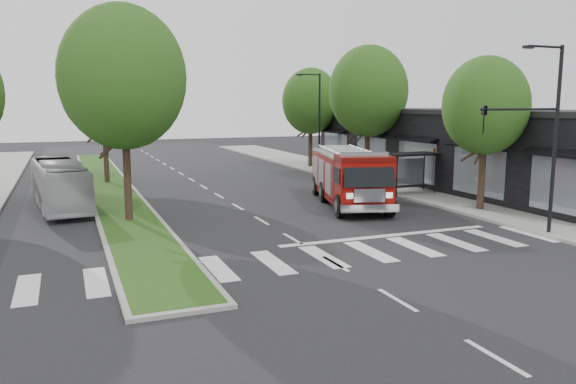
# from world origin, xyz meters

# --- Properties ---
(ground) EXTENTS (140.00, 140.00, 0.00)m
(ground) POSITION_xyz_m (0.00, 0.00, 0.00)
(ground) COLOR black
(ground) RESTS_ON ground
(sidewalk_right) EXTENTS (5.00, 80.00, 0.15)m
(sidewalk_right) POSITION_xyz_m (12.50, 10.00, 0.07)
(sidewalk_right) COLOR gray
(sidewalk_right) RESTS_ON ground
(median) EXTENTS (3.00, 50.00, 0.15)m
(median) POSITION_xyz_m (-6.00, 18.00, 0.08)
(median) COLOR gray
(median) RESTS_ON ground
(storefront_row) EXTENTS (8.00, 30.00, 5.00)m
(storefront_row) POSITION_xyz_m (17.00, 10.00, 2.50)
(storefront_row) COLOR black
(storefront_row) RESTS_ON ground
(bus_shelter) EXTENTS (3.20, 1.60, 2.61)m
(bus_shelter) POSITION_xyz_m (11.20, 8.15, 2.04)
(bus_shelter) COLOR black
(bus_shelter) RESTS_ON ground
(tree_right_near) EXTENTS (4.40, 4.40, 8.05)m
(tree_right_near) POSITION_xyz_m (11.50, 2.00, 5.51)
(tree_right_near) COLOR black
(tree_right_near) RESTS_ON ground
(tree_right_mid) EXTENTS (5.60, 5.60, 9.72)m
(tree_right_mid) POSITION_xyz_m (11.50, 14.00, 6.49)
(tree_right_mid) COLOR black
(tree_right_mid) RESTS_ON ground
(tree_right_far) EXTENTS (5.00, 5.00, 8.73)m
(tree_right_far) POSITION_xyz_m (11.50, 24.00, 5.84)
(tree_right_far) COLOR black
(tree_right_far) RESTS_ON ground
(tree_median_near) EXTENTS (5.80, 5.80, 10.16)m
(tree_median_near) POSITION_xyz_m (-6.00, 6.00, 6.81)
(tree_median_near) COLOR black
(tree_median_near) RESTS_ON ground
(tree_median_far) EXTENTS (5.60, 5.60, 9.72)m
(tree_median_far) POSITION_xyz_m (-6.00, 20.00, 6.49)
(tree_median_far) COLOR black
(tree_median_far) RESTS_ON ground
(streetlight_right_near) EXTENTS (4.08, 0.22, 8.00)m
(streetlight_right_near) POSITION_xyz_m (9.61, -3.50, 4.67)
(streetlight_right_near) COLOR black
(streetlight_right_near) RESTS_ON ground
(streetlight_right_far) EXTENTS (2.11, 0.20, 8.00)m
(streetlight_right_far) POSITION_xyz_m (10.35, 20.00, 4.48)
(streetlight_right_far) COLOR black
(streetlight_right_far) RESTS_ON ground
(fire_engine) EXTENTS (5.12, 9.75, 3.24)m
(fire_engine) POSITION_xyz_m (6.00, 6.34, 1.56)
(fire_engine) COLOR #510704
(fire_engine) RESTS_ON ground
(city_bus) EXTENTS (3.18, 9.64, 2.63)m
(city_bus) POSITION_xyz_m (-9.05, 11.21, 1.32)
(city_bus) COLOR #B0B1B5
(city_bus) RESTS_ON ground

